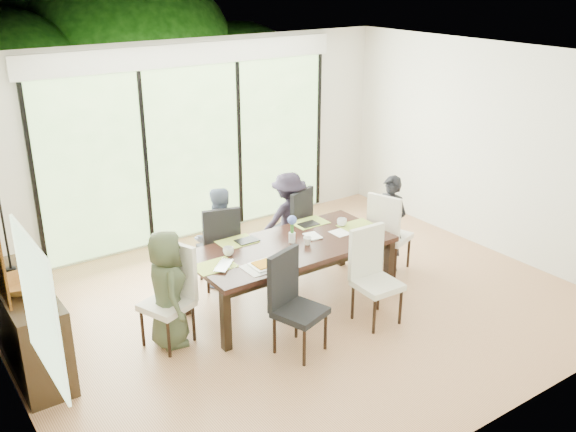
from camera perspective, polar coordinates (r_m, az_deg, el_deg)
floor at (r=7.26m, az=1.14°, el=-8.00°), size 6.00×5.00×0.01m
ceiling at (r=6.38m, az=1.32°, el=13.70°), size 6.00×5.00×0.01m
wall_back at (r=8.77m, az=-8.51°, el=6.57°), size 6.00×0.02×2.70m
wall_front at (r=5.05m, az=18.25°, el=-5.70°), size 6.00×0.02×2.70m
wall_right at (r=8.74m, az=17.49°, el=5.76°), size 0.02×5.00×2.70m
glass_doors at (r=8.77m, az=-8.34°, el=5.57°), size 4.20×0.02×2.30m
blinds_header at (r=8.51m, az=-8.79°, el=14.01°), size 4.40×0.06×0.28m
mullion_a at (r=8.10m, az=-21.67°, el=2.91°), size 0.05×0.04×2.30m
mullion_b at (r=8.49m, az=-12.53°, el=4.75°), size 0.05×0.04×2.30m
mullion_c at (r=9.08m, az=-4.36°, el=6.29°), size 0.05×0.04×2.30m
mullion_d at (r=9.84m, az=2.72°, el=7.51°), size 0.05×0.04×2.30m
side_window at (r=4.49m, az=-21.24°, el=-7.53°), size 0.02×0.90×1.00m
deck at (r=9.97m, az=-10.39°, el=-0.19°), size 6.00×1.80×0.10m
rail_top at (r=10.47m, az=-12.46°, el=4.19°), size 6.00×0.08×0.06m
foliage_left at (r=10.70m, az=-23.96°, el=8.16°), size 3.20×3.20×3.20m
foliage_mid at (r=11.80m, az=-14.25°, el=12.19°), size 4.00×4.00×4.00m
foliage_right at (r=11.94m, az=-4.41°, el=10.24°), size 2.80×2.80×2.80m
foliage_far at (r=12.18m, az=-19.85°, el=11.01°), size 3.60×3.60×3.60m
table_top at (r=7.04m, az=0.27°, el=-2.77°), size 2.26×1.03×0.06m
table_apron at (r=7.08m, az=0.26°, el=-3.40°), size 2.07×0.85×0.09m
table_leg_fl at (r=6.37m, az=-5.56°, el=-9.24°), size 0.08×0.08×0.65m
table_leg_fr at (r=7.52m, az=8.94°, el=-4.37°), size 0.08×0.08×0.65m
table_leg_bl at (r=7.04m, az=-9.04°, el=-6.23°), size 0.08×0.08×0.65m
table_leg_br at (r=8.10m, az=4.78°, el=-2.23°), size 0.08×0.08×0.65m
chair_left_end at (r=6.46m, az=-10.79°, el=-7.13°), size 0.56×0.56×1.03m
chair_right_end at (r=7.99m, az=9.11°, el=-1.27°), size 0.55×0.55×1.03m
chair_far_left at (r=7.55m, az=-6.25°, el=-2.49°), size 0.53×0.53×1.03m
chair_far_right at (r=8.03m, az=-0.01°, el=-0.85°), size 0.56×0.56×1.03m
chair_near_left at (r=6.22m, az=1.10°, el=-7.89°), size 0.55×0.55×1.03m
chair_near_right at (r=6.79m, az=7.99°, el=-5.46°), size 0.45×0.45×1.03m
person_left_end at (r=6.42m, az=-10.68°, el=-6.39°), size 0.47×0.63×1.21m
person_right_end at (r=7.94m, az=9.04°, el=-0.70°), size 0.46×0.62×1.21m
person_far_left at (r=7.50m, az=-6.21°, el=-1.92°), size 0.57×0.36×1.21m
person_far_right at (r=7.98m, az=0.08°, el=-0.31°), size 0.60×0.42×1.21m
placemat_left at (r=6.58m, az=-6.54°, el=-4.44°), size 0.41×0.30×0.01m
placemat_right at (r=7.57m, az=6.16°, el=-0.86°), size 0.41×0.30×0.01m
placemat_far_l at (r=7.12m, az=-4.56°, el=-2.30°), size 0.41×0.30×0.01m
placemat_far_r at (r=7.62m, az=1.92°, el=-0.58°), size 0.41×0.30×0.01m
placemat_paper at (r=6.52m, az=-2.18°, el=-4.54°), size 0.41×0.30×0.01m
tablet_far_l at (r=7.12m, az=-3.66°, el=-2.19°), size 0.24×0.17×0.01m
tablet_far_r at (r=7.56m, az=1.85°, el=-0.72°), size 0.23×0.16×0.01m
papers at (r=7.38m, az=4.94°, el=-1.41°), size 0.28×0.21×0.00m
platter_base at (r=6.52m, az=-2.19°, el=-4.42°), size 0.24×0.24×0.02m
platter_snacks at (r=6.51m, az=-2.19°, el=-4.29°), size 0.19×0.19×0.01m
vase at (r=7.07m, az=0.37°, el=-1.91°), size 0.08×0.08×0.11m
hyacinth_stems at (r=7.03m, az=0.37°, el=-1.07°), size 0.04×0.04×0.15m
hyacinth_blooms at (r=6.99m, az=0.37°, el=-0.36°), size 0.10×0.10×0.10m
laptop at (r=6.54m, az=-5.36°, el=-4.47°), size 0.36×0.36×0.02m
cup_a at (r=6.79m, az=-5.32°, el=-3.15°), size 0.16×0.16×0.09m
cup_b at (r=7.02m, az=1.74°, el=-2.23°), size 0.12×0.12×0.09m
cup_c at (r=7.53m, az=4.82°, el=-0.57°), size 0.15×0.15×0.09m
book at (r=7.20m, az=1.67°, el=-1.90°), size 0.18×0.23×0.02m
sideboard at (r=6.54m, az=-22.13°, el=-9.02°), size 0.42×1.50×0.84m
bowl at (r=6.24m, az=-22.52°, el=-5.63°), size 0.45×0.45×0.11m
candlestick_base at (r=6.65m, az=-23.38°, el=-4.40°), size 0.09×0.09×0.04m
candlestick_shaft at (r=6.44m, az=-24.15°, el=0.35°), size 0.02×0.02×1.17m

